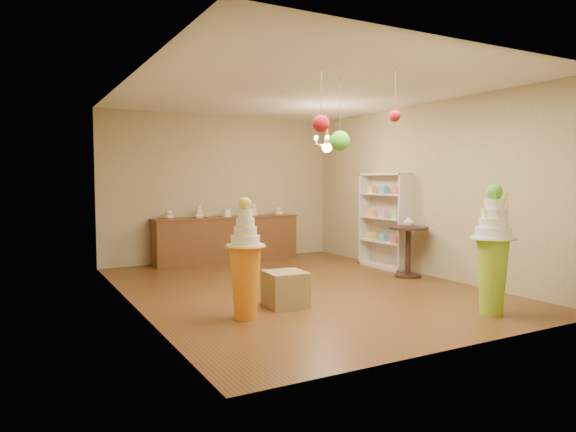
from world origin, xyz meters
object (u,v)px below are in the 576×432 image
round_table (408,244)px  pedestal_green (493,259)px  sideboard (227,238)px  pedestal_orange (245,271)px

round_table → pedestal_green: bearing=-108.1°
pedestal_green → sideboard: pedestal_green is taller
pedestal_green → round_table: size_ratio=1.86×
pedestal_orange → pedestal_green: bearing=-25.1°
pedestal_green → pedestal_orange: 3.05m
sideboard → pedestal_green: bearing=-76.5°
pedestal_orange → sideboard: size_ratio=0.48×
pedestal_green → pedestal_orange: size_ratio=1.10×
sideboard → round_table: size_ratio=3.49×
pedestal_green → sideboard: (-1.31, 5.49, -0.22)m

